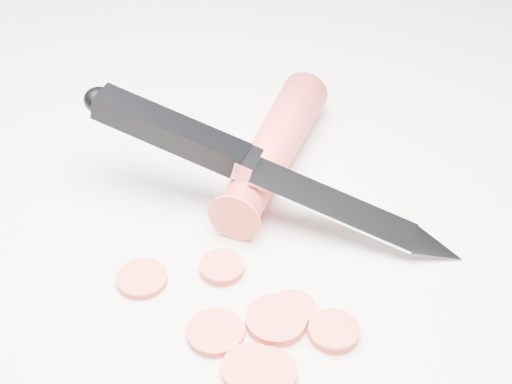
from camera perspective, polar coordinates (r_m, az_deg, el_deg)
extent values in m
plane|color=silver|center=(0.51, -0.14, -5.36)|extent=(2.40, 2.40, 0.00)
cylinder|color=#E33938|center=(0.57, 1.45, 3.53)|extent=(0.11, 0.18, 0.04)
cylinder|color=#EB4E3F|center=(0.44, 0.90, -14.31)|extent=(0.04, 0.04, 0.01)
cylinder|color=#EB4E3F|center=(0.46, 1.63, -10.21)|extent=(0.04, 0.04, 0.01)
cylinder|color=#EB4E3F|center=(0.50, -2.75, -6.05)|extent=(0.03, 0.03, 0.01)
cylinder|color=#EB4E3F|center=(0.47, 2.96, -9.39)|extent=(0.03, 0.03, 0.01)
cylinder|color=#EB4E3F|center=(0.46, 6.24, -11.01)|extent=(0.03, 0.03, 0.01)
cylinder|color=#EB4E3F|center=(0.49, -9.11, -6.86)|extent=(0.03, 0.03, 0.01)
cylinder|color=#EB4E3F|center=(0.46, -3.27, -11.13)|extent=(0.04, 0.04, 0.01)
cylinder|color=#EB4E3F|center=(0.44, -0.44, -14.00)|extent=(0.04, 0.04, 0.01)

